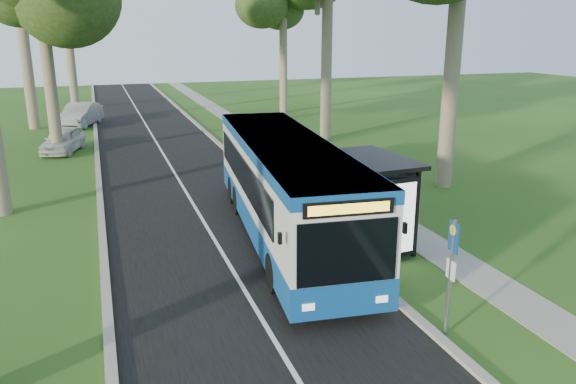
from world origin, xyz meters
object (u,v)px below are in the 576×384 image
(bus_stop_sign, at_px, (451,265))
(litter_bin, at_px, (305,188))
(car_white, at_px, (63,140))
(car_silver, at_px, (80,115))
(bus, at_px, (286,189))
(bus_shelter, at_px, (385,187))

(bus_stop_sign, relative_size, litter_bin, 3.02)
(bus_stop_sign, xyz_separation_m, car_white, (-9.06, 23.94, -1.02))
(car_white, height_order, car_silver, car_silver)
(bus, height_order, car_white, bus)
(litter_bin, bearing_deg, car_silver, 112.17)
(bus, relative_size, bus_shelter, 3.65)
(litter_bin, bearing_deg, bus_stop_sign, -93.61)
(bus_shelter, bearing_deg, litter_bin, 90.23)
(bus, relative_size, car_silver, 2.54)
(bus_stop_sign, xyz_separation_m, car_silver, (-8.22, 32.95, -0.88))
(bus, distance_m, litter_bin, 4.78)
(bus, relative_size, car_white, 3.15)
(bus_stop_sign, bearing_deg, car_white, 116.76)
(bus_shelter, bearing_deg, bus, 140.76)
(bus_shelter, height_order, car_silver, bus_shelter)
(bus, height_order, bus_shelter, bus)
(litter_bin, xyz_separation_m, car_silver, (-8.92, 21.88, 0.36))
(bus, height_order, litter_bin, bus)
(litter_bin, distance_m, car_silver, 23.63)
(bus_stop_sign, bearing_deg, bus_shelter, 83.91)
(bus, bearing_deg, litter_bin, 67.41)
(car_white, bearing_deg, bus_stop_sign, -53.43)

